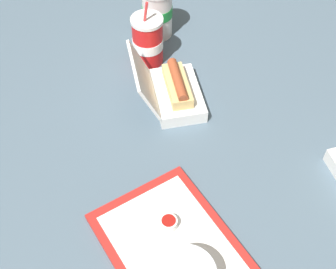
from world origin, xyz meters
The scene contains 8 objects.
ground_plane centered at (0.00, 0.00, 0.00)m, with size 3.20×3.20×0.00m, color #4C6070.
food_tray centered at (0.20, -0.19, 0.01)m, with size 0.39×0.29×0.01m.
ketchup_cup centered at (0.15, -0.16, 0.03)m, with size 0.04×0.04×0.02m.
napkin_stack centered at (0.20, -0.22, 0.02)m, with size 0.10×0.10×0.00m, color white.
plastic_fork centered at (0.13, -0.11, 0.02)m, with size 0.11×0.01×0.01m, color white.
clamshell_hotdog_left centered at (-0.17, 0.09, 0.04)m, with size 0.26×0.25×0.16m.
soda_cup_right centered at (-0.35, 0.13, 0.08)m, with size 0.09×0.09×0.22m.
soda_cup_left centered at (-0.44, 0.23, 0.08)m, with size 0.10×0.10×0.22m.
Camera 1 is at (0.55, -0.47, 0.96)m, focal length 50.00 mm.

